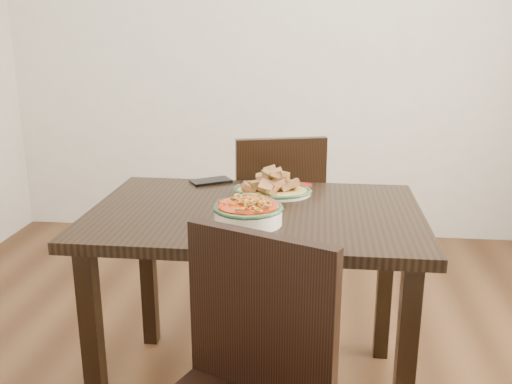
# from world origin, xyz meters

# --- Properties ---
(floor) EXTENTS (3.50, 3.50, 0.00)m
(floor) POSITION_xyz_m (0.00, 0.00, 0.00)
(floor) COLOR #3D2413
(floor) RESTS_ON ground
(wall_back) EXTENTS (3.50, 0.10, 2.60)m
(wall_back) POSITION_xyz_m (0.00, 1.75, 1.30)
(wall_back) COLOR silver
(wall_back) RESTS_ON ground
(dining_table) EXTENTS (1.18, 0.78, 0.75)m
(dining_table) POSITION_xyz_m (0.11, -0.07, 0.65)
(dining_table) COLOR black
(dining_table) RESTS_ON ground
(chair_far) EXTENTS (0.52, 0.52, 0.89)m
(chair_far) POSITION_xyz_m (0.13, 0.66, 0.50)
(chair_far) COLOR black
(chair_far) RESTS_ON ground
(fish_plate) EXTENTS (0.30, 0.23, 0.11)m
(fish_plate) POSITION_xyz_m (0.15, 0.14, 0.79)
(fish_plate) COLOR beige
(fish_plate) RESTS_ON dining_table
(noodle_bowl) EXTENTS (0.24, 0.24, 0.08)m
(noodle_bowl) POSITION_xyz_m (0.10, -0.21, 0.79)
(noodle_bowl) COLOR #F2E6CC
(noodle_bowl) RESTS_ON dining_table
(smartphone) EXTENTS (0.18, 0.16, 0.01)m
(smartphone) POSITION_xyz_m (-0.12, 0.28, 0.76)
(smartphone) COLOR black
(smartphone) RESTS_ON dining_table
(napkin) EXTENTS (0.15, 0.14, 0.01)m
(napkin) POSITION_xyz_m (0.22, 0.23, 0.76)
(napkin) COLOR #970E0A
(napkin) RESTS_ON dining_table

